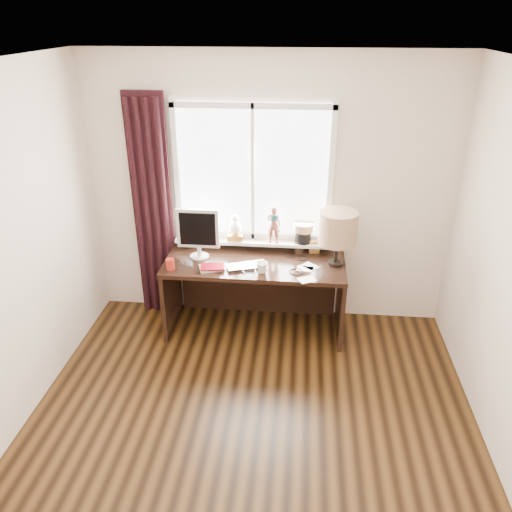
# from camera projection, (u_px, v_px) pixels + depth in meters

# --- Properties ---
(floor) EXTENTS (3.50, 4.00, 0.00)m
(floor) POSITION_uv_depth(u_px,v_px,m) (246.00, 458.00, 3.56)
(floor) COLOR #462A10
(floor) RESTS_ON ground
(ceiling) EXTENTS (3.50, 4.00, 0.00)m
(ceiling) POSITION_uv_depth(u_px,v_px,m) (241.00, 74.00, 2.42)
(ceiling) COLOR white
(ceiling) RESTS_ON wall_back
(wall_back) EXTENTS (3.50, 0.00, 2.60)m
(wall_back) POSITION_uv_depth(u_px,v_px,m) (269.00, 194.00, 4.78)
(wall_back) COLOR beige
(wall_back) RESTS_ON ground
(laptop) EXTENTS (0.42, 0.35, 0.03)m
(laptop) POSITION_uv_depth(u_px,v_px,m) (247.00, 266.00, 4.59)
(laptop) COLOR silver
(laptop) RESTS_ON desk
(mug) EXTENTS (0.13, 0.14, 0.10)m
(mug) POSITION_uv_depth(u_px,v_px,m) (262.00, 267.00, 4.49)
(mug) COLOR white
(mug) RESTS_ON desk
(red_cup) EXTENTS (0.08, 0.08, 0.10)m
(red_cup) POSITION_uv_depth(u_px,v_px,m) (170.00, 264.00, 4.55)
(red_cup) COLOR #A82214
(red_cup) RESTS_ON desk
(window) EXTENTS (1.52, 0.20, 1.40)m
(window) POSITION_uv_depth(u_px,v_px,m) (254.00, 194.00, 4.74)
(window) COLOR white
(window) RESTS_ON ground
(curtain) EXTENTS (0.38, 0.09, 2.25)m
(curtain) POSITION_uv_depth(u_px,v_px,m) (153.00, 211.00, 4.87)
(curtain) COLOR black
(curtain) RESTS_ON floor
(desk) EXTENTS (1.70, 0.70, 0.75)m
(desk) POSITION_uv_depth(u_px,v_px,m) (256.00, 280.00, 4.89)
(desk) COLOR #311C13
(desk) RESTS_ON floor
(monitor) EXTENTS (0.40, 0.18, 0.49)m
(monitor) POSITION_uv_depth(u_px,v_px,m) (198.00, 231.00, 4.67)
(monitor) COLOR beige
(monitor) RESTS_ON desk
(notebook_stack) EXTENTS (0.26, 0.22, 0.03)m
(notebook_stack) POSITION_uv_depth(u_px,v_px,m) (212.00, 267.00, 4.57)
(notebook_stack) COLOR beige
(notebook_stack) RESTS_ON desk
(brush_holder) EXTENTS (0.09, 0.09, 0.25)m
(brush_holder) POSITION_uv_depth(u_px,v_px,m) (299.00, 246.00, 4.86)
(brush_holder) COLOR black
(brush_holder) RESTS_ON desk
(icon_frame) EXTENTS (0.10, 0.03, 0.13)m
(icon_frame) POSITION_uv_depth(u_px,v_px,m) (314.00, 247.00, 4.84)
(icon_frame) COLOR gold
(icon_frame) RESTS_ON desk
(table_lamp) EXTENTS (0.35, 0.35, 0.52)m
(table_lamp) POSITION_uv_depth(u_px,v_px,m) (338.00, 228.00, 4.49)
(table_lamp) COLOR black
(table_lamp) RESTS_ON desk
(loose_papers) EXTENTS (0.22, 0.43, 0.00)m
(loose_papers) POSITION_uv_depth(u_px,v_px,m) (307.00, 271.00, 4.52)
(loose_papers) COLOR white
(loose_papers) RESTS_ON desk
(desk_cables) EXTENTS (0.26, 0.48, 0.01)m
(desk_cables) POSITION_uv_depth(u_px,v_px,m) (296.00, 263.00, 4.66)
(desk_cables) COLOR black
(desk_cables) RESTS_ON desk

